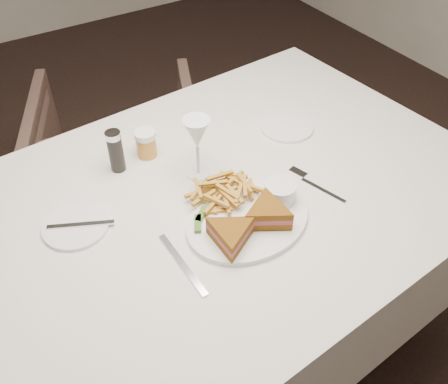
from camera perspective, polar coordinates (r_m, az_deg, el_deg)
The scene contains 4 objects.
ground at distance 2.03m, azimuth -12.54°, elevation -12.27°, with size 5.00×5.00×0.00m, color black.
table at distance 1.57m, azimuth -0.99°, elevation -10.41°, with size 1.47×0.98×0.75m, color silver.
chair_far at distance 2.14m, azimuth -11.80°, elevation 4.28°, with size 0.65×0.61×0.67m, color #4A352D.
table_setting at distance 1.24m, azimuth 0.06°, elevation -0.07°, with size 0.84×0.57×0.18m.
Camera 1 is at (-0.24, -1.19, 1.63)m, focal length 40.00 mm.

